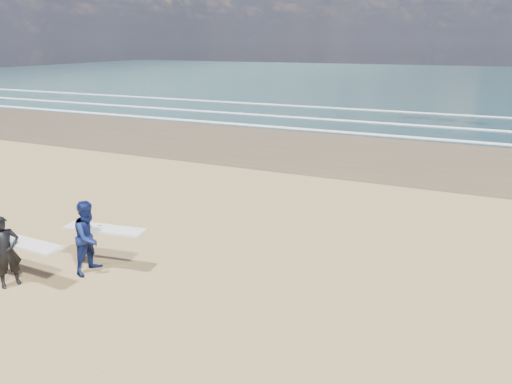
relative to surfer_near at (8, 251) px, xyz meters
The scene contains 2 objects.
surfer_near is the anchor object (origin of this frame).
surfer_far 1.91m from the surfer_near, 46.84° to the left, with size 2.25×1.26×1.95m.
Camera 1 is at (8.52, -7.09, 5.78)m, focal length 32.00 mm.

